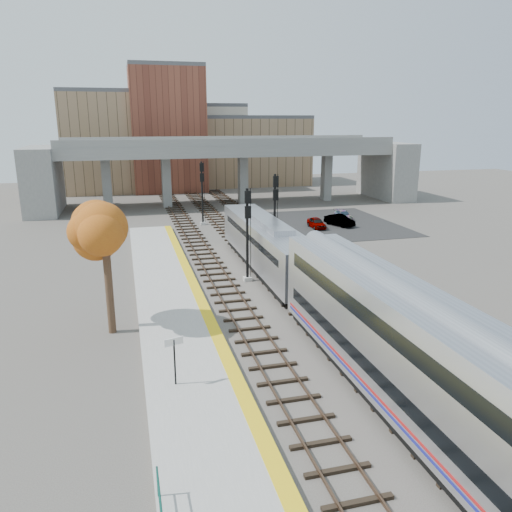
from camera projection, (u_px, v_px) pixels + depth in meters
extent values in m
plane|color=#47423D|center=(305.00, 328.00, 29.57)|extent=(160.00, 160.00, 0.00)
cube|color=#9E9E99|center=(182.00, 339.00, 27.73)|extent=(4.50, 60.00, 0.35)
cube|color=yellow|center=(216.00, 333.00, 28.15)|extent=(0.70, 60.00, 0.01)
cube|color=black|center=(214.00, 271.00, 40.40)|extent=(2.50, 95.00, 0.14)
cube|color=brown|center=(205.00, 271.00, 40.20)|extent=(0.07, 95.00, 0.14)
cube|color=brown|center=(223.00, 269.00, 40.55)|extent=(0.07, 95.00, 0.14)
cube|color=black|center=(264.00, 267.00, 41.44)|extent=(2.50, 95.00, 0.14)
cube|color=brown|center=(255.00, 267.00, 41.24)|extent=(0.07, 95.00, 0.14)
cube|color=brown|center=(272.00, 266.00, 41.59)|extent=(0.07, 95.00, 0.14)
cube|color=black|center=(309.00, 264.00, 42.43)|extent=(2.50, 95.00, 0.14)
cube|color=brown|center=(301.00, 263.00, 42.22)|extent=(0.07, 95.00, 0.14)
cube|color=brown|center=(317.00, 262.00, 42.58)|extent=(0.07, 95.00, 0.14)
cube|color=slate|center=(229.00, 150.00, 70.67)|extent=(46.00, 10.00, 1.50)
cube|color=slate|center=(236.00, 142.00, 65.87)|extent=(46.00, 0.20, 1.00)
cube|color=slate|center=(222.00, 139.00, 74.81)|extent=(46.00, 0.20, 1.00)
cube|color=slate|center=(107.00, 184.00, 67.60)|extent=(1.20, 1.60, 7.00)
cube|color=slate|center=(166.00, 182.00, 69.58)|extent=(1.20, 1.60, 7.00)
cube|color=slate|center=(243.00, 179.00, 72.30)|extent=(1.20, 1.60, 7.00)
cube|color=slate|center=(326.00, 177.00, 75.51)|extent=(1.20, 1.60, 7.00)
cube|color=slate|center=(43.00, 180.00, 65.42)|extent=(4.00, 12.00, 8.50)
cube|color=slate|center=(386.00, 170.00, 77.78)|extent=(4.00, 12.00, 8.50)
cube|color=#917354|center=(120.00, 143.00, 85.53)|extent=(18.00, 14.00, 16.00)
cube|color=#4C4C4F|center=(116.00, 92.00, 83.32)|extent=(18.00, 14.00, 0.60)
cube|color=beige|center=(197.00, 146.00, 93.92)|extent=(16.00, 16.00, 14.00)
cube|color=#4C4C4F|center=(195.00, 106.00, 91.98)|extent=(16.00, 16.00, 0.60)
cube|color=brown|center=(168.00, 131.00, 84.18)|extent=(12.00, 10.00, 20.00)
cube|color=#4C4C4F|center=(165.00, 66.00, 81.44)|extent=(12.00, 10.00, 0.60)
cube|color=#917354|center=(251.00, 151.00, 94.79)|extent=(20.00, 14.00, 12.00)
cube|color=#4C4C4F|center=(251.00, 117.00, 93.12)|extent=(20.00, 14.00, 0.60)
cube|color=black|center=(334.00, 223.00, 59.11)|extent=(14.00, 18.00, 0.04)
cube|color=#A8AAB2|center=(266.00, 243.00, 40.16)|extent=(3.00, 19.00, 3.20)
cube|color=black|center=(240.00, 214.00, 48.87)|extent=(2.20, 0.06, 1.10)
cube|color=black|center=(266.00, 236.00, 40.00)|extent=(3.02, 16.15, 0.50)
cube|color=black|center=(266.00, 265.00, 40.66)|extent=(2.70, 17.10, 0.50)
cube|color=#A8AAB2|center=(266.00, 221.00, 39.68)|extent=(1.60, 9.50, 0.40)
cube|color=#A8AAB2|center=(430.00, 366.00, 18.95)|extent=(3.00, 25.00, 4.60)
cube|color=black|center=(433.00, 337.00, 18.63)|extent=(3.02, 23.00, 0.75)
cube|color=black|center=(428.00, 387.00, 19.19)|extent=(3.02, 23.00, 0.65)
cube|color=#9F1314|center=(426.00, 406.00, 19.41)|extent=(3.03, 24.00, 0.12)
cube|color=navy|center=(425.00, 411.00, 19.46)|extent=(3.03, 24.00, 0.12)
cube|color=black|center=(424.00, 423.00, 19.61)|extent=(2.70, 23.75, 0.40)
cube|color=#9E9E99|center=(247.00, 279.00, 38.25)|extent=(0.60, 0.60, 0.30)
cylinder|color=black|center=(247.00, 236.00, 37.35)|extent=(0.20, 0.20, 7.10)
cube|color=black|center=(248.00, 197.00, 36.33)|extent=(0.46, 0.18, 0.91)
cube|color=black|center=(248.00, 212.00, 36.63)|extent=(0.46, 0.18, 0.91)
cube|color=#9E9E99|center=(274.00, 254.00, 45.26)|extent=(0.60, 0.60, 0.30)
cylinder|color=black|center=(275.00, 216.00, 44.32)|extent=(0.21, 0.21, 7.38)
cube|color=black|center=(276.00, 182.00, 43.27)|extent=(0.47, 0.18, 0.95)
cube|color=black|center=(276.00, 195.00, 43.58)|extent=(0.47, 0.18, 0.95)
cube|color=#9E9E99|center=(203.00, 223.00, 58.48)|extent=(0.60, 0.60, 0.30)
cylinder|color=black|center=(202.00, 194.00, 57.55)|extent=(0.21, 0.21, 7.32)
cube|color=black|center=(202.00, 167.00, 56.51)|extent=(0.47, 0.18, 0.94)
cube|color=black|center=(202.00, 177.00, 56.81)|extent=(0.47, 0.18, 0.94)
cylinder|color=black|center=(175.00, 362.00, 22.41)|extent=(0.08, 0.08, 2.20)
cube|color=white|center=(174.00, 342.00, 22.14)|extent=(0.88, 0.30, 0.35)
cylinder|color=#382619|center=(109.00, 287.00, 28.32)|extent=(0.44, 0.44, 5.61)
ellipsoid|color=#C6771A|center=(104.00, 232.00, 27.47)|extent=(3.60, 3.60, 4.01)
imported|color=#99999E|center=(317.00, 223.00, 56.40)|extent=(1.51, 3.52, 1.18)
imported|color=#99999E|center=(340.00, 220.00, 57.56)|extent=(2.68, 4.13, 1.29)
imported|color=#99999E|center=(343.00, 215.00, 61.34)|extent=(1.69, 3.73, 1.06)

